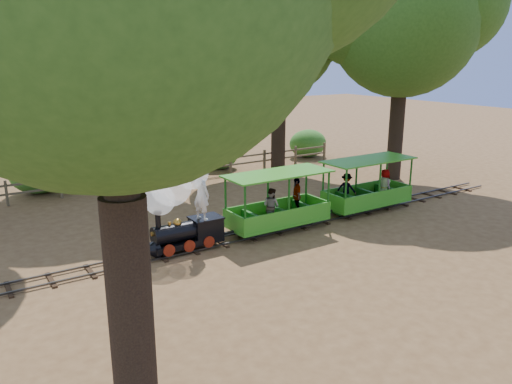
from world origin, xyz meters
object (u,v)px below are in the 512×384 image
locomotive (179,199)px  fence (174,170)px  carriage_rear (366,191)px  carriage_front (280,207)px

locomotive → fence: size_ratio=0.16×
locomotive → carriage_rear: size_ratio=0.80×
carriage_rear → fence: size_ratio=0.20×
carriage_rear → fence: (-4.21, 7.99, -0.20)m
carriage_front → fence: 8.01m
carriage_front → carriage_rear: size_ratio=1.00×
locomotive → carriage_front: bearing=-1.0°
carriage_front → fence: carriage_front is taller
locomotive → carriage_front: 3.66m
locomotive → carriage_front: (3.56, -0.06, -0.82)m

